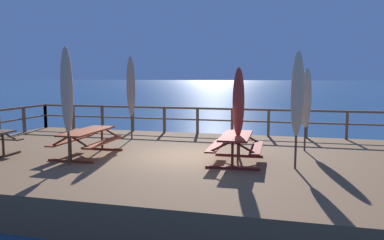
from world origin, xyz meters
name	(u,v)px	position (x,y,z in m)	size (l,w,h in m)	color
ground_plane	(186,183)	(0.00, 0.00, 0.00)	(600.00, 600.00, 0.00)	navy
wooden_deck	(186,169)	(0.00, 0.00, 0.41)	(16.18, 9.05, 0.83)	brown
railing_waterside_far	(215,116)	(0.00, 4.38, 1.56)	(15.98, 0.10, 1.09)	brown
picnic_table_back_left	(87,137)	(-2.87, -0.70, 1.39)	(1.41, 2.21, 0.78)	#993819
picnic_table_mid_centre	(236,142)	(1.55, -0.50, 1.39)	(1.45, 2.02, 0.78)	maroon
patio_umbrella_tall_back_right	(306,98)	(3.45, 1.70, 2.50)	(0.32, 0.32, 2.63)	#4C3828
patio_umbrella_tall_mid_right	(238,103)	(1.62, -0.57, 2.48)	(0.32, 0.32, 2.60)	#4C3828
patio_umbrella_short_front	(297,94)	(3.13, -0.82, 2.74)	(0.32, 0.32, 3.00)	#4C3828
patio_umbrella_tall_mid_left	(131,87)	(-2.80, 2.40, 2.80)	(0.32, 0.32, 3.10)	#4C3828
patio_umbrella_short_mid	(67,90)	(-2.72, -1.92, 2.82)	(0.32, 0.32, 3.14)	#4C3828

